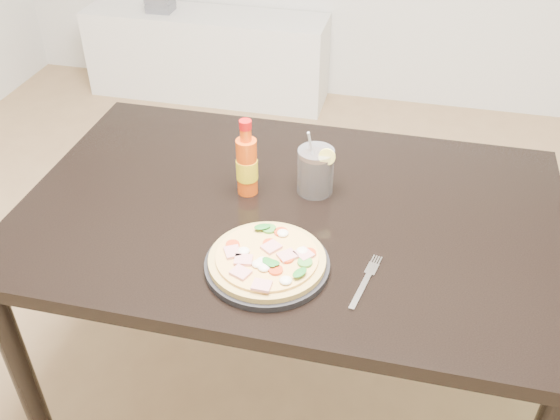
% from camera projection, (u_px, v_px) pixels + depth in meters
% --- Properties ---
extents(floor, '(4.50, 4.50, 0.00)m').
position_uv_depth(floor, '(242.00, 394.00, 2.05)').
color(floor, '#9E7A51').
rests_on(floor, ground).
extents(dining_table, '(1.40, 0.90, 0.75)m').
position_uv_depth(dining_table, '(290.00, 233.00, 1.67)').
color(dining_table, black).
rests_on(dining_table, ground).
extents(plate, '(0.29, 0.29, 0.02)m').
position_uv_depth(plate, '(267.00, 265.00, 1.43)').
color(plate, black).
rests_on(plate, dining_table).
extents(pizza, '(0.27, 0.27, 0.03)m').
position_uv_depth(pizza, '(268.00, 259.00, 1.41)').
color(pizza, tan).
rests_on(pizza, plate).
extents(hot_sauce_bottle, '(0.06, 0.06, 0.22)m').
position_uv_depth(hot_sauce_bottle, '(247.00, 165.00, 1.62)').
color(hot_sauce_bottle, '#E94D0D').
rests_on(hot_sauce_bottle, dining_table).
extents(cola_cup, '(0.10, 0.10, 0.19)m').
position_uv_depth(cola_cup, '(315.00, 172.00, 1.64)').
color(cola_cup, black).
rests_on(cola_cup, dining_table).
extents(fork, '(0.05, 0.19, 0.00)m').
position_uv_depth(fork, '(366.00, 280.00, 1.39)').
color(fork, silver).
rests_on(fork, dining_table).
extents(media_console, '(1.40, 0.34, 0.50)m').
position_uv_depth(media_console, '(207.00, 55.00, 3.66)').
color(media_console, white).
rests_on(media_console, ground).
extents(cd_stack, '(0.14, 0.12, 0.09)m').
position_uv_depth(cd_stack, '(160.00, 3.00, 3.52)').
color(cd_stack, slate).
rests_on(cd_stack, media_console).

